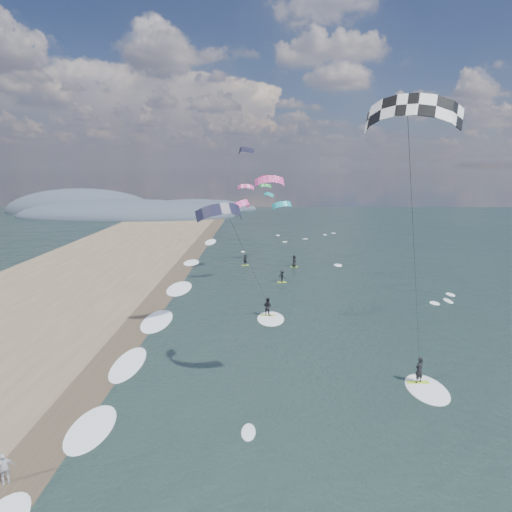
{
  "coord_description": "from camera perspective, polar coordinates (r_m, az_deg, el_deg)",
  "views": [
    {
      "loc": [
        -0.58,
        -23.42,
        14.51
      ],
      "look_at": [
        -1.0,
        12.0,
        7.0
      ],
      "focal_mm": 30.0,
      "sensor_mm": 36.0,
      "label": 1
    }
  ],
  "objects": [
    {
      "name": "coastal_hills",
      "position": [
        139.3,
        -17.93,
        5.41
      ],
      "size": [
        80.0,
        41.0,
        15.0
      ],
      "color": "#3D4756",
      "rests_on": "ground"
    },
    {
      "name": "wet_sand_strip",
      "position": [
        38.18,
        -17.1,
        -10.92
      ],
      "size": [
        3.0,
        240.0,
        0.0
      ],
      "primitive_type": "cube",
      "color": "#382D23",
      "rests_on": "ground"
    },
    {
      "name": "kitesurfer_near_a",
      "position": [
        23.07,
        20.01,
        10.32
      ],
      "size": [
        8.03,
        9.23,
        18.16
      ],
      "color": "#ADE328",
      "rests_on": "ground"
    },
    {
      "name": "kitesurfer_near_b",
      "position": [
        36.34,
        -2.07,
        1.5
      ],
      "size": [
        7.22,
        9.03,
        12.33
      ],
      "color": "#ADE328",
      "rests_on": "ground"
    },
    {
      "name": "ground",
      "position": [
        27.56,
        1.9,
        -19.81
      ],
      "size": [
        260.0,
        260.0,
        0.0
      ],
      "primitive_type": "plane",
      "color": "black",
      "rests_on": "ground"
    },
    {
      "name": "far_kitesurfers",
      "position": [
        59.0,
        3.27,
        -1.47
      ],
      "size": [
        8.27,
        10.15,
        1.74
      ],
      "color": "#ADE328",
      "rests_on": "ground"
    },
    {
      "name": "shoreline_surf",
      "position": [
        42.1,
        -13.57,
        -8.54
      ],
      "size": [
        2.4,
        79.4,
        0.11
      ],
      "color": "white",
      "rests_on": "ground"
    },
    {
      "name": "beach_walker",
      "position": [
        25.05,
        -30.59,
        -23.2
      ],
      "size": [
        0.93,
        0.81,
        1.5
      ],
      "primitive_type": "imported",
      "rotation": [
        0.0,
        0.0,
        0.62
      ],
      "color": "silver",
      "rests_on": "ground"
    },
    {
      "name": "bg_kite_field",
      "position": [
        81.85,
        0.71,
        9.62
      ],
      "size": [
        10.11,
        68.68,
        10.67
      ],
      "color": "#D83F8C",
      "rests_on": "ground"
    }
  ]
}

